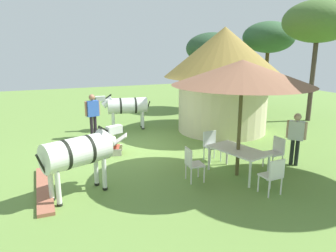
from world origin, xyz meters
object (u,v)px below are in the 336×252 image
guest_beside_umbrella (296,134)px  acacia_tree_far_lawn (269,38)px  standing_watcher (93,112)px  zebra_nearest_camera (126,106)px  patio_chair_near_lawn (192,162)px  thatched_hut (224,73)px  patio_dining_table (238,152)px  zebra_by_umbrella (79,152)px  patio_chair_west_end (276,151)px  acacia_tree_behind_hut (212,49)px  shade_umbrella (242,73)px  acacia_tree_left_background (318,22)px  patio_chair_near_hut (273,174)px  patio_chair_east_end (211,144)px  striped_lounge_chair (114,146)px

guest_beside_umbrella → acacia_tree_far_lawn: 9.78m
standing_watcher → zebra_nearest_camera: standing_watcher is taller
patio_chair_near_lawn → zebra_nearest_camera: zebra_nearest_camera is taller
thatched_hut → zebra_nearest_camera: thatched_hut is taller
acacia_tree_far_lawn → guest_beside_umbrella: bearing=-33.1°
patio_dining_table → zebra_by_umbrella: size_ratio=0.83×
patio_dining_table → standing_watcher: (-5.29, -3.01, 0.35)m
patio_chair_west_end → acacia_tree_behind_hut: size_ratio=0.22×
guest_beside_umbrella → shade_umbrella: bearing=-128.3°
guest_beside_umbrella → acacia_tree_left_background: acacia_tree_left_background is taller
guest_beside_umbrella → acacia_tree_far_lawn: (-7.81, 5.09, 2.97)m
thatched_hut → patio_chair_near_hut: thatched_hut is taller
standing_watcher → shade_umbrella: bearing=104.1°
zebra_nearest_camera → acacia_tree_behind_hut: (-2.61, 5.54, 2.31)m
patio_dining_table → zebra_nearest_camera: zebra_nearest_camera is taller
patio_chair_near_hut → guest_beside_umbrella: (-1.35, 1.92, 0.42)m
thatched_hut → acacia_tree_left_background: bearing=90.7°
thatched_hut → zebra_nearest_camera: (-1.72, -3.63, -1.41)m
shade_umbrella → patio_chair_east_end: (-1.33, -0.07, -2.27)m
patio_chair_near_lawn → acacia_tree_left_background: bearing=121.8°
patio_chair_east_end → acacia_tree_behind_hut: size_ratio=0.22×
acacia_tree_far_lawn → striped_lounge_chair: bearing=-64.1°
thatched_hut → patio_chair_west_end: size_ratio=5.36×
shade_umbrella → striped_lounge_chair: 4.81m
zebra_nearest_camera → patio_chair_west_end: bearing=-145.9°
acacia_tree_behind_hut → guest_beside_umbrella: bearing=-13.3°
shade_umbrella → acacia_tree_behind_hut: (-8.67, 4.05, 0.52)m
shade_umbrella → patio_chair_near_lawn: (-0.10, -1.33, -2.27)m
patio_chair_near_lawn → acacia_tree_left_background: acacia_tree_left_background is taller
patio_chair_near_lawn → patio_chair_near_hut: size_ratio=1.00×
standing_watcher → zebra_by_umbrella: size_ratio=0.80×
zebra_nearest_camera → thatched_hut: bearing=-106.4°
thatched_hut → standing_watcher: 5.42m
patio_dining_table → guest_beside_umbrella: size_ratio=1.11×
standing_watcher → acacia_tree_left_background: size_ratio=0.31×
patio_chair_east_end → patio_chair_near_lawn: bearing=41.3°
acacia_tree_behind_hut → acacia_tree_far_lawn: acacia_tree_far_lawn is taller
patio_chair_west_end → acacia_tree_behind_hut: bearing=-19.8°
shade_umbrella → patio_chair_near_hut: size_ratio=4.04×
acacia_tree_far_lawn → thatched_hut: bearing=-54.8°
zebra_by_umbrella → acacia_tree_left_background: acacia_tree_left_background is taller
striped_lounge_chair → acacia_tree_far_lawn: acacia_tree_far_lawn is taller
patio_chair_near_hut → patio_chair_west_end: bearing=44.3°
patio_chair_east_end → guest_beside_umbrella: guest_beside_umbrella is taller
patio_chair_near_lawn → acacia_tree_behind_hut: 10.49m
patio_chair_west_end → patio_chair_near_hut: (1.38, -1.25, 0.00)m
zebra_by_umbrella → acacia_tree_left_background: bearing=87.5°
shade_umbrella → acacia_tree_left_background: bearing=122.2°
shade_umbrella → acacia_tree_left_background: acacia_tree_left_background is taller
zebra_by_umbrella → acacia_tree_far_lawn: acacia_tree_far_lawn is taller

